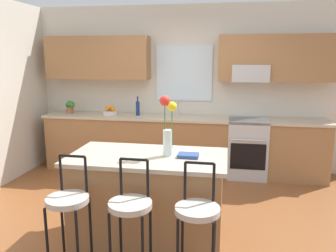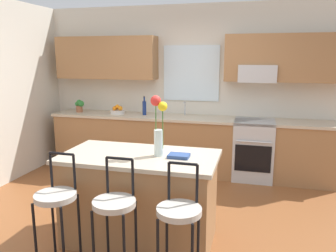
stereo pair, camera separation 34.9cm
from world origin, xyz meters
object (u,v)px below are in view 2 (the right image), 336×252
kitchen_island (140,198)px  potted_plant_small (80,105)px  flower_vase (159,125)px  cookbook (179,156)px  bar_stool_middle (115,208)px  oven_range (253,150)px  fruit_bowl_oranges (118,111)px  bar_stool_near (56,201)px  bar_stool_far (179,216)px  bottle_olive_oil (144,108)px

kitchen_island → potted_plant_small: (-1.89, 2.20, 0.58)m
flower_vase → cookbook: (0.20, -0.01, -0.29)m
bar_stool_middle → oven_range: bearing=68.8°
oven_range → fruit_bowl_oranges: fruit_bowl_oranges is taller
bar_stool_near → fruit_bowl_oranges: 2.92m
fruit_bowl_oranges → oven_range: bearing=-0.7°
flower_vase → kitchen_island: bearing=-176.3°
bar_stool_middle → cookbook: 0.81m
cookbook → oven_range: bearing=72.4°
oven_range → kitchen_island: same height
bar_stool_middle → bar_stool_far: same height
bar_stool_middle → flower_vase: size_ratio=1.76×
bar_stool_middle → bar_stool_far: 0.55m
oven_range → bar_stool_near: bearing=-120.3°
kitchen_island → bar_stool_far: bar_stool_far is taller
oven_range → bar_stool_far: size_ratio=0.88×
fruit_bowl_oranges → bottle_olive_oil: (0.48, -0.00, 0.07)m
kitchen_island → cookbook: size_ratio=7.72×
kitchen_island → cookbook: 0.62m
flower_vase → cookbook: bearing=-1.5°
bar_stool_near → kitchen_island: bearing=48.7°
bottle_olive_oil → bar_stool_near: bearing=-87.1°
kitchen_island → bar_stool_middle: 0.65m
cookbook → bottle_olive_oil: size_ratio=0.64×
oven_range → bottle_olive_oil: (-1.78, 0.02, 0.59)m
potted_plant_small → kitchen_island: bearing=-49.4°
flower_vase → oven_range: bearing=67.7°
bar_stool_near → fruit_bowl_oranges: size_ratio=4.34×
bottle_olive_oil → oven_range: bearing=-0.8°
oven_range → kitchen_island: size_ratio=0.60×
oven_range → fruit_bowl_oranges: bearing=179.3°
oven_range → potted_plant_small: (-2.97, 0.02, 0.58)m
bar_stool_middle → bar_stool_near: bearing=180.0°
oven_range → fruit_bowl_oranges: size_ratio=3.83×
bar_stool_near → bottle_olive_oil: bottle_olive_oil is taller
bar_stool_near → fruit_bowl_oranges: bearing=102.4°
oven_range → flower_vase: flower_vase is taller
bar_stool_middle → cookbook: bar_stool_middle is taller
potted_plant_small → bottle_olive_oil: bearing=0.1°
bar_stool_near → potted_plant_small: 3.15m
bottle_olive_oil → potted_plant_small: bottle_olive_oil is taller
fruit_bowl_oranges → potted_plant_small: (-0.71, -0.01, 0.07)m
bar_stool_middle → cookbook: size_ratio=5.21×
bar_stool_near → bottle_olive_oil: 2.86m
oven_range → potted_plant_small: 3.03m
cookbook → fruit_bowl_oranges: 2.70m
bottle_olive_oil → potted_plant_small: (-1.19, -0.00, -0.00)m
flower_vase → bottle_olive_oil: 2.37m
bar_stool_far → bottle_olive_oil: bottle_olive_oil is taller
bar_stool_near → bar_stool_middle: bearing=0.0°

